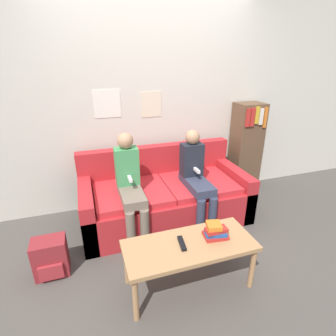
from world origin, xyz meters
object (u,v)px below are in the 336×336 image
coffee_table (190,249)px  tv_remote (182,243)px  couch (164,197)px  bookshelf (245,149)px  person_right (196,176)px  backpack (51,258)px  person_left (130,184)px

coffee_table → tv_remote: tv_remote is taller
couch → tv_remote: bearing=-100.0°
tv_remote → bookshelf: 2.03m
coffee_table → person_right: size_ratio=0.98×
couch → backpack: bearing=-155.7°
couch → coffee_table: 1.07m
person_left → person_right: size_ratio=1.03×
coffee_table → person_left: bearing=110.1°
coffee_table → couch: bearing=83.5°
coffee_table → person_right: bearing=63.4°
bookshelf → tv_remote: bearing=-137.0°
person_right → bookshelf: bearing=28.8°
coffee_table → bookshelf: size_ratio=0.84×
person_left → tv_remote: (0.25, -0.84, -0.17)m
tv_remote → backpack: bearing=163.0°
couch → tv_remote: couch is taller
couch → bookshelf: (1.30, 0.34, 0.36)m
bookshelf → person_right: bearing=-151.2°
couch → person_left: 0.59m
coffee_table → tv_remote: (-0.06, 0.01, 0.06)m
person_right → backpack: bearing=-167.2°
coffee_table → tv_remote: 0.09m
person_left → backpack: size_ratio=3.15×
couch → coffee_table: size_ratio=1.79×
couch → backpack: size_ratio=5.39×
person_right → backpack: (-1.54, -0.35, -0.43)m
couch → person_right: size_ratio=1.76×
couch → person_left: bearing=-154.9°
couch → coffee_table: (-0.12, -1.06, 0.11)m
couch → person_right: person_right is taller
couch → tv_remote: 1.08m
couch → backpack: couch is taller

